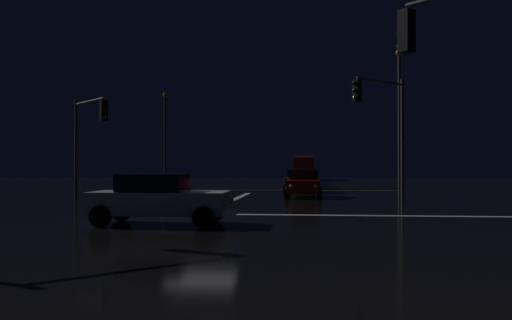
{
  "coord_description": "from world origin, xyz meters",
  "views": [
    {
      "loc": [
        4.01,
        -20.08,
        1.83
      ],
      "look_at": [
        0.85,
        12.06,
        2.15
      ],
      "focal_mm": 38.09,
      "sensor_mm": 36.0,
      "label": 1
    }
  ],
  "objects_px": {
    "sedan_orange": "(303,178)",
    "sedan_silver": "(307,176)",
    "streetlamp_right_near": "(399,111)",
    "sedan_blue": "(308,175)",
    "sedan_green": "(300,181)",
    "traffic_signal_nw": "(88,128)",
    "sedan_red": "(304,183)",
    "streetlamp_left_far": "(165,131)",
    "box_truck": "(304,166)",
    "traffic_signal_ne": "(384,115)",
    "traffic_signal_se": "(483,59)",
    "sedan_gray": "(303,177)",
    "sedan_white_crossing": "(159,199)"
  },
  "relations": [
    {
      "from": "sedan_orange",
      "to": "sedan_silver",
      "type": "relative_size",
      "value": 1.0
    },
    {
      "from": "streetlamp_right_near",
      "to": "sedan_blue",
      "type": "bearing_deg",
      "value": 101.67
    },
    {
      "from": "sedan_silver",
      "to": "sedan_green",
      "type": "bearing_deg",
      "value": -91.37
    },
    {
      "from": "sedan_silver",
      "to": "traffic_signal_nw",
      "type": "xyz_separation_m",
      "value": [
        -11.49,
        -27.66,
        3.0
      ]
    },
    {
      "from": "sedan_red",
      "to": "streetlamp_left_far",
      "type": "height_order",
      "value": "streetlamp_left_far"
    },
    {
      "from": "streetlamp_right_near",
      "to": "box_truck",
      "type": "bearing_deg",
      "value": 100.14
    },
    {
      "from": "streetlamp_left_far",
      "to": "sedan_blue",
      "type": "bearing_deg",
      "value": 39.93
    },
    {
      "from": "streetlamp_left_far",
      "to": "sedan_green",
      "type": "bearing_deg",
      "value": -45.44
    },
    {
      "from": "traffic_signal_ne",
      "to": "traffic_signal_se",
      "type": "distance_m",
      "value": 15.57
    },
    {
      "from": "sedan_orange",
      "to": "streetlamp_right_near",
      "type": "height_order",
      "value": "streetlamp_right_near"
    },
    {
      "from": "traffic_signal_nw",
      "to": "streetlamp_right_near",
      "type": "height_order",
      "value": "streetlamp_right_near"
    },
    {
      "from": "sedan_red",
      "to": "sedan_green",
      "type": "distance_m",
      "value": 5.66
    },
    {
      "from": "sedan_green",
      "to": "sedan_silver",
      "type": "height_order",
      "value": "same"
    },
    {
      "from": "sedan_gray",
      "to": "traffic_signal_se",
      "type": "bearing_deg",
      "value": -83.4
    },
    {
      "from": "traffic_signal_ne",
      "to": "traffic_signal_nw",
      "type": "relative_size",
      "value": 1.15
    },
    {
      "from": "sedan_blue",
      "to": "traffic_signal_se",
      "type": "relative_size",
      "value": 0.71
    },
    {
      "from": "sedan_silver",
      "to": "sedan_blue",
      "type": "xyz_separation_m",
      "value": [
        0.13,
        6.01,
        0.0
      ]
    },
    {
      "from": "traffic_signal_se",
      "to": "streetlamp_right_near",
      "type": "relative_size",
      "value": 0.67
    },
    {
      "from": "sedan_gray",
      "to": "streetlamp_left_far",
      "type": "relative_size",
      "value": 0.5
    },
    {
      "from": "traffic_signal_ne",
      "to": "streetlamp_left_far",
      "type": "bearing_deg",
      "value": 127.88
    },
    {
      "from": "sedan_gray",
      "to": "sedan_blue",
      "type": "distance_m",
      "value": 11.85
    },
    {
      "from": "traffic_signal_nw",
      "to": "streetlamp_left_far",
      "type": "bearing_deg",
      "value": 94.79
    },
    {
      "from": "sedan_gray",
      "to": "traffic_signal_nw",
      "type": "relative_size",
      "value": 0.78
    },
    {
      "from": "sedan_green",
      "to": "sedan_orange",
      "type": "xyz_separation_m",
      "value": [
        0.16,
        6.53,
        0.0
      ]
    },
    {
      "from": "sedan_white_crossing",
      "to": "streetlamp_right_near",
      "type": "xyz_separation_m",
      "value": [
        10.21,
        17.69,
        4.4
      ]
    },
    {
      "from": "sedan_gray",
      "to": "sedan_silver",
      "type": "xyz_separation_m",
      "value": [
        0.32,
        5.83,
        0.0
      ]
    },
    {
      "from": "sedan_red",
      "to": "sedan_orange",
      "type": "height_order",
      "value": "same"
    },
    {
      "from": "sedan_red",
      "to": "streetlamp_right_near",
      "type": "bearing_deg",
      "value": 25.25
    },
    {
      "from": "sedan_gray",
      "to": "traffic_signal_se",
      "type": "height_order",
      "value": "traffic_signal_se"
    },
    {
      "from": "traffic_signal_ne",
      "to": "streetlamp_left_far",
      "type": "relative_size",
      "value": 0.73
    },
    {
      "from": "sedan_blue",
      "to": "traffic_signal_nw",
      "type": "bearing_deg",
      "value": -109.04
    },
    {
      "from": "sedan_silver",
      "to": "streetlamp_left_far",
      "type": "height_order",
      "value": "streetlamp_left_far"
    },
    {
      "from": "box_truck",
      "to": "streetlamp_left_far",
      "type": "distance_m",
      "value": 23.03
    },
    {
      "from": "streetlamp_right_near",
      "to": "traffic_signal_ne",
      "type": "bearing_deg",
      "value": -105.88
    },
    {
      "from": "sedan_orange",
      "to": "traffic_signal_nw",
      "type": "bearing_deg",
      "value": -125.37
    },
    {
      "from": "sedan_blue",
      "to": "box_truck",
      "type": "relative_size",
      "value": 0.52
    },
    {
      "from": "box_truck",
      "to": "sedan_green",
      "type": "bearing_deg",
      "value": -89.97
    },
    {
      "from": "sedan_white_crossing",
      "to": "streetlamp_left_far",
      "type": "height_order",
      "value": "streetlamp_left_far"
    },
    {
      "from": "traffic_signal_nw",
      "to": "traffic_signal_se",
      "type": "bearing_deg",
      "value": -45.0
    },
    {
      "from": "traffic_signal_se",
      "to": "sedan_white_crossing",
      "type": "bearing_deg",
      "value": 153.72
    },
    {
      "from": "sedan_gray",
      "to": "sedan_blue",
      "type": "xyz_separation_m",
      "value": [
        0.45,
        11.84,
        0.0
      ]
    },
    {
      "from": "streetlamp_left_far",
      "to": "streetlamp_right_near",
      "type": "bearing_deg",
      "value": -39.92
    },
    {
      "from": "sedan_blue",
      "to": "sedan_gray",
      "type": "bearing_deg",
      "value": -92.16
    },
    {
      "from": "sedan_gray",
      "to": "sedan_blue",
      "type": "bearing_deg",
      "value": 87.84
    },
    {
      "from": "sedan_silver",
      "to": "sedan_white_crossing",
      "type": "distance_m",
      "value": 39.23
    },
    {
      "from": "box_truck",
      "to": "sedan_white_crossing",
      "type": "height_order",
      "value": "box_truck"
    },
    {
      "from": "traffic_signal_se",
      "to": "sedan_orange",
      "type": "bearing_deg",
      "value": 97.79
    },
    {
      "from": "box_truck",
      "to": "sedan_gray",
      "type": "bearing_deg",
      "value": -89.58
    },
    {
      "from": "traffic_signal_ne",
      "to": "streetlamp_left_far",
      "type": "xyz_separation_m",
      "value": [
        -17.34,
        22.29,
        0.7
      ]
    },
    {
      "from": "traffic_signal_ne",
      "to": "sedan_blue",
      "type": "bearing_deg",
      "value": 96.53
    }
  ]
}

